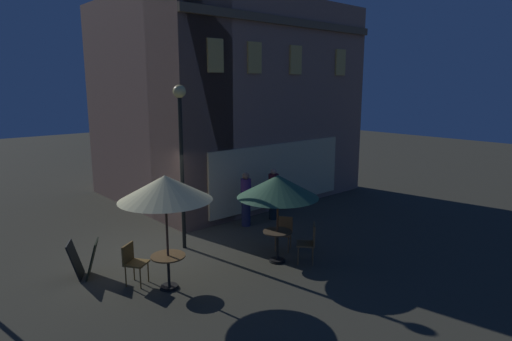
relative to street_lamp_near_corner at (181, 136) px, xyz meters
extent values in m
plane|color=#39372C|center=(-0.82, 0.04, -2.98)|extent=(60.00, 60.00, 0.00)
cube|color=#9D7560|center=(4.86, 1.88, 0.61)|extent=(8.51, 1.86, 7.18)
cube|color=#9D7560|center=(1.54, 4.34, 0.61)|extent=(1.86, 6.79, 7.18)
cube|color=brown|center=(4.86, 0.89, 3.30)|extent=(8.51, 0.12, 0.25)
cube|color=#E3B959|center=(1.81, 0.92, 2.10)|extent=(0.55, 0.06, 0.95)
cube|color=#E3B959|center=(3.31, 0.92, 2.10)|extent=(0.55, 0.06, 0.95)
cube|color=#E3B959|center=(5.16, 0.92, 2.10)|extent=(0.55, 0.06, 0.95)
cube|color=#E3B959|center=(7.60, 0.92, 2.10)|extent=(0.55, 0.06, 0.95)
cube|color=beige|center=(4.44, 0.91, -1.73)|extent=(5.96, 0.08, 2.10)
cylinder|color=black|center=(0.00, 0.00, -0.98)|extent=(0.10, 0.10, 4.00)
sphere|color=#FCE285|center=(0.00, 0.00, 1.12)|extent=(0.33, 0.33, 0.33)
cube|color=black|center=(-2.50, -0.15, -2.55)|extent=(0.50, 0.61, 0.83)
cube|color=black|center=(-2.82, 0.03, -2.55)|extent=(0.50, 0.61, 0.83)
cylinder|color=black|center=(-1.52, -1.79, -2.96)|extent=(0.40, 0.40, 0.03)
cylinder|color=black|center=(-1.52, -1.79, -2.63)|extent=(0.06, 0.06, 0.71)
cylinder|color=brown|center=(-1.52, -1.79, -2.26)|extent=(0.73, 0.73, 0.03)
cylinder|color=black|center=(1.20, -2.30, -2.96)|extent=(0.40, 0.40, 0.03)
cylinder|color=black|center=(1.20, -2.30, -2.60)|extent=(0.06, 0.06, 0.75)
cylinder|color=#433526|center=(1.20, -2.30, -2.21)|extent=(0.70, 0.70, 0.03)
cylinder|color=black|center=(-1.52, -1.79, -2.95)|extent=(0.36, 0.36, 0.06)
cylinder|color=#483326|center=(-1.52, -1.79, -1.78)|extent=(0.05, 0.05, 2.41)
cone|color=beige|center=(-1.52, -1.79, -0.78)|extent=(1.93, 1.93, 0.52)
cylinder|color=black|center=(1.20, -2.30, -2.95)|extent=(0.36, 0.36, 0.06)
cylinder|color=#4E311C|center=(1.20, -2.30, -1.92)|extent=(0.05, 0.05, 2.11)
cone|color=#2D553B|center=(1.20, -2.30, -1.08)|extent=(1.96, 1.96, 0.54)
cylinder|color=brown|center=(-1.70, -1.22, -2.75)|extent=(0.03, 0.03, 0.47)
cylinder|color=brown|center=(-1.99, -1.41, -2.75)|extent=(0.03, 0.03, 0.47)
cylinder|color=brown|center=(-1.89, -0.93, -2.75)|extent=(0.03, 0.03, 0.47)
cylinder|color=brown|center=(-2.18, -1.13, -2.75)|extent=(0.03, 0.03, 0.47)
cube|color=brown|center=(-1.94, -1.17, -2.49)|extent=(0.60, 0.60, 0.03)
cube|color=brown|center=(-2.05, -1.01, -2.28)|extent=(0.38, 0.28, 0.40)
cylinder|color=brown|center=(1.41, -2.80, -2.75)|extent=(0.03, 0.03, 0.46)
cylinder|color=brown|center=(1.67, -2.56, -2.75)|extent=(0.03, 0.03, 0.46)
cylinder|color=brown|center=(1.65, -3.06, -2.75)|extent=(0.03, 0.03, 0.46)
cylinder|color=brown|center=(1.90, -2.82, -2.75)|extent=(0.03, 0.03, 0.46)
cube|color=brown|center=(1.66, -2.81, -2.50)|extent=(0.61, 0.61, 0.04)
cube|color=brown|center=(1.79, -2.96, -2.24)|extent=(0.35, 0.32, 0.49)
cylinder|color=brown|center=(1.81, -2.09, -2.77)|extent=(0.03, 0.03, 0.43)
cylinder|color=brown|center=(1.61, -1.81, -2.77)|extent=(0.03, 0.03, 0.43)
cylinder|color=brown|center=(2.09, -1.90, -2.77)|extent=(0.03, 0.03, 0.43)
cylinder|color=brown|center=(1.90, -1.61, -2.77)|extent=(0.03, 0.03, 0.43)
cube|color=brown|center=(1.85, -1.85, -2.54)|extent=(0.60, 0.60, 0.04)
cube|color=brown|center=(2.01, -1.74, -2.32)|extent=(0.28, 0.38, 0.39)
cylinder|color=#232748|center=(2.41, 0.30, -2.54)|extent=(0.27, 0.27, 0.87)
cylinder|color=#56306D|center=(2.41, 0.30, -1.81)|extent=(0.32, 0.32, 0.60)
sphere|color=#936C51|center=(2.41, 0.30, -1.42)|extent=(0.21, 0.21, 0.21)
cylinder|color=black|center=(3.50, 0.23, -2.52)|extent=(0.28, 0.28, 0.92)
cylinder|color=#4C1A24|center=(3.50, 0.23, -1.78)|extent=(0.33, 0.33, 0.56)
sphere|color=tan|center=(3.50, 0.23, -1.41)|extent=(0.19, 0.19, 0.19)
camera|label=1|loc=(-5.84, -9.42, 1.27)|focal=30.40mm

